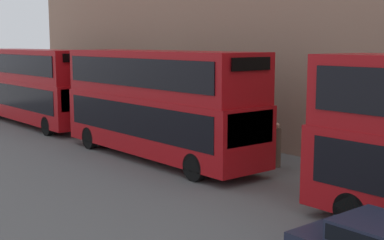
% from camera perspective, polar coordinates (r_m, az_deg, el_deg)
% --- Properties ---
extents(bus_second_in_queue, '(2.59, 10.69, 4.48)m').
position_cam_1_polar(bus_second_in_queue, '(21.99, -3.68, 2.13)').
color(bus_second_in_queue, '#A80F14').
rests_on(bus_second_in_queue, ground).
extents(bus_third_in_queue, '(2.59, 11.41, 4.41)m').
position_cam_1_polar(bus_third_in_queue, '(32.80, -16.45, 3.77)').
color(bus_third_in_queue, '#A80F14').
rests_on(bus_third_in_queue, ground).
extents(pedestrian, '(0.36, 0.36, 1.74)m').
position_cam_1_polar(pedestrian, '(21.03, 8.99, -2.81)').
color(pedestrian, brown).
rests_on(pedestrian, ground).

